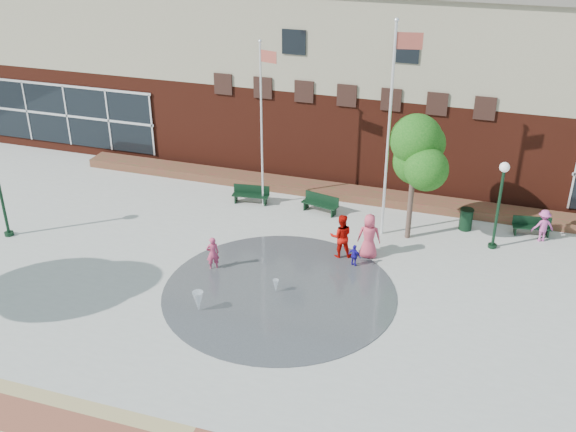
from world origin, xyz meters
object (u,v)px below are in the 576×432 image
(trash_can, at_px, (466,219))
(child_splash, at_px, (213,253))
(flagpole_left, at_px, (262,117))
(bench_left, at_px, (251,198))
(flagpole_right, at_px, (391,121))

(trash_can, xyz_separation_m, child_splash, (-8.82, -6.25, 0.19))
(trash_can, height_order, child_splash, child_splash)
(flagpole_left, relative_size, child_splash, 5.53)
(child_splash, bearing_deg, bench_left, -118.86)
(bench_left, distance_m, child_splash, 5.87)
(flagpole_left, distance_m, flagpole_right, 5.84)
(flagpole_right, relative_size, trash_can, 9.30)
(flagpole_left, height_order, trash_can, flagpole_left)
(flagpole_left, height_order, child_splash, flagpole_left)
(flagpole_left, xyz_separation_m, child_splash, (0.09, -5.85, -3.48))
(flagpole_left, xyz_separation_m, bench_left, (-0.61, -0.04, -3.88))
(bench_left, bearing_deg, child_splash, -90.45)
(bench_left, xyz_separation_m, trash_can, (9.52, 0.43, 0.21))
(bench_left, xyz_separation_m, child_splash, (0.70, -5.82, 0.40))
(flagpole_right, relative_size, bench_left, 5.16)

